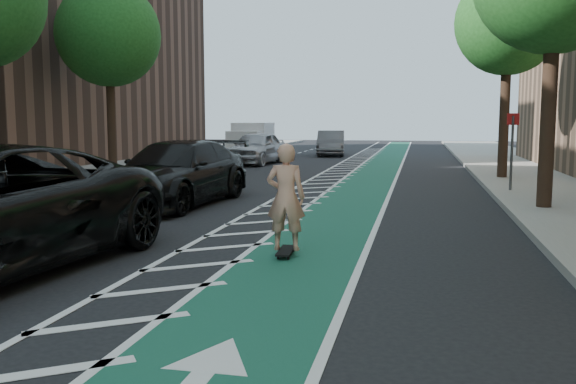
# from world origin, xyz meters

# --- Properties ---
(ground) EXTENTS (120.00, 120.00, 0.00)m
(ground) POSITION_xyz_m (0.00, 0.00, 0.00)
(ground) COLOR black
(ground) RESTS_ON ground
(bike_lane) EXTENTS (2.00, 90.00, 0.01)m
(bike_lane) POSITION_xyz_m (3.00, 10.00, 0.01)
(bike_lane) COLOR #164F38
(bike_lane) RESTS_ON ground
(buffer_strip) EXTENTS (1.40, 90.00, 0.01)m
(buffer_strip) POSITION_xyz_m (1.50, 10.00, 0.01)
(buffer_strip) COLOR silver
(buffer_strip) RESTS_ON ground
(curb_right) EXTENTS (0.12, 90.00, 0.16)m
(curb_right) POSITION_xyz_m (7.05, 10.00, 0.08)
(curb_right) COLOR gray
(curb_right) RESTS_ON ground
(curb_left) EXTENTS (0.12, 90.00, 0.16)m
(curb_left) POSITION_xyz_m (-7.05, 10.00, 0.08)
(curb_left) COLOR gray
(curb_left) RESTS_ON ground
(building_left_far) EXTENTS (14.00, 22.00, 18.00)m
(building_left_far) POSITION_xyz_m (-17.50, 24.00, 9.00)
(building_left_far) COLOR brown
(building_left_far) RESTS_ON ground
(tree_r_d) EXTENTS (4.20, 4.20, 7.90)m
(tree_r_d) POSITION_xyz_m (7.90, 16.00, 5.77)
(tree_r_d) COLOR #382619
(tree_r_d) RESTS_ON ground
(tree_l_d) EXTENTS (4.20, 4.20, 7.90)m
(tree_l_d) POSITION_xyz_m (-7.90, 16.00, 5.77)
(tree_l_d) COLOR #382619
(tree_l_d) RESTS_ON ground
(sign_post) EXTENTS (0.35, 0.08, 2.47)m
(sign_post) POSITION_xyz_m (7.60, 12.00, 1.35)
(sign_post) COLOR #4C4C4C
(sign_post) RESTS_ON ground
(skateboard) EXTENTS (0.29, 0.84, 0.11)m
(skateboard) POSITION_xyz_m (2.71, 2.38, 0.09)
(skateboard) COLOR black
(skateboard) RESTS_ON ground
(skateboarder) EXTENTS (0.68, 0.47, 1.79)m
(skateboarder) POSITION_xyz_m (2.71, 2.38, 1.01)
(skateboarder) COLOR tan
(skateboarder) RESTS_ON skateboard
(suv_far) EXTENTS (2.84, 6.07, 1.71)m
(suv_far) POSITION_xyz_m (-1.55, 7.94, 0.86)
(suv_far) COLOR black
(suv_far) RESTS_ON ground
(car_silver) EXTENTS (2.45, 5.12, 1.69)m
(car_silver) POSITION_xyz_m (-3.36, 22.84, 0.84)
(car_silver) COLOR #A6A5AA
(car_silver) RESTS_ON ground
(car_grey) EXTENTS (2.24, 4.96, 1.58)m
(car_grey) POSITION_xyz_m (-0.67, 31.11, 0.79)
(car_grey) COLOR slate
(car_grey) RESTS_ON ground
(box_truck) EXTENTS (2.37, 5.01, 2.06)m
(box_truck) POSITION_xyz_m (-6.21, 32.09, 0.95)
(box_truck) COLOR silver
(box_truck) RESTS_ON ground
(barrel_a) EXTENTS (0.59, 0.59, 0.81)m
(barrel_a) POSITION_xyz_m (-2.20, 6.14, 0.38)
(barrel_a) COLOR #DB410B
(barrel_a) RESTS_ON ground
(barrel_b) EXTENTS (0.61, 0.61, 0.83)m
(barrel_b) POSITION_xyz_m (-2.92, 11.51, 0.39)
(barrel_b) COLOR #DC5E0B
(barrel_b) RESTS_ON ground
(barrel_c) EXTENTS (0.66, 0.66, 0.90)m
(barrel_c) POSITION_xyz_m (-4.00, 16.41, 0.42)
(barrel_c) COLOR #F3560C
(barrel_c) RESTS_ON ground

